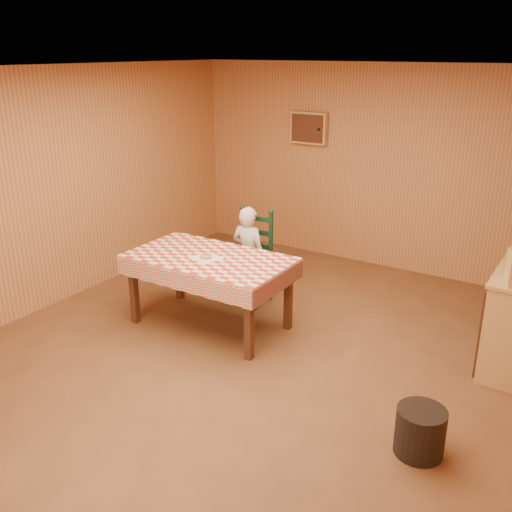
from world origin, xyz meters
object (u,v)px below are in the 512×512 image
(seated_child, at_px, (248,255))
(ladder_chair, at_px, (251,258))
(dining_table, at_px, (209,264))
(storage_bin, at_px, (420,432))

(seated_child, bearing_deg, ladder_chair, -90.00)
(dining_table, distance_m, seated_child, 0.74)
(seated_child, distance_m, storage_bin, 2.95)
(ladder_chair, bearing_deg, storage_bin, -33.09)
(dining_table, bearing_deg, seated_child, 90.00)
(ladder_chair, bearing_deg, dining_table, -90.00)
(ladder_chair, xyz_separation_m, seated_child, (0.00, -0.06, 0.06))
(dining_table, xyz_separation_m, ladder_chair, (-0.00, 0.79, -0.18))
(seated_child, xyz_separation_m, storage_bin, (2.48, -1.56, -0.38))
(ladder_chair, height_order, storage_bin, ladder_chair)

